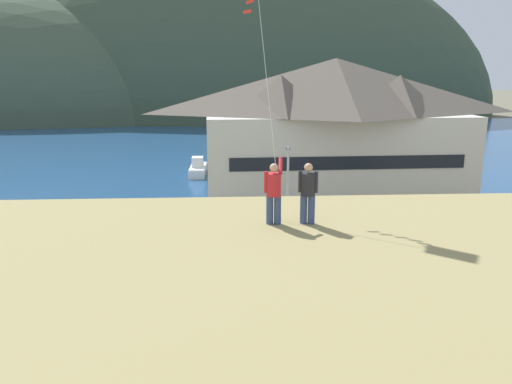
# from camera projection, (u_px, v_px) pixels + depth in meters

# --- Properties ---
(ground_plane) EXTENTS (600.00, 600.00, 0.00)m
(ground_plane) POSITION_uv_depth(u_px,v_px,m) (244.00, 317.00, 24.06)
(ground_plane) COLOR #66604C
(parking_lot_pad) EXTENTS (40.00, 20.00, 0.10)m
(parking_lot_pad) POSITION_uv_depth(u_px,v_px,m) (241.00, 275.00, 28.90)
(parking_lot_pad) COLOR slate
(parking_lot_pad) RESTS_ON ground
(bay_water) EXTENTS (360.00, 84.00, 0.03)m
(bay_water) POSITION_uv_depth(u_px,v_px,m) (232.00, 144.00, 82.28)
(bay_water) COLOR navy
(bay_water) RESTS_ON ground
(far_hill_west_ridge) EXTENTS (125.52, 55.75, 61.98)m
(far_hill_west_ridge) POSITION_uv_depth(u_px,v_px,m) (6.00, 118.00, 127.71)
(far_hill_west_ridge) COLOR #42513D
(far_hill_west_ridge) RESTS_ON ground
(far_hill_east_peak) EXTENTS (138.59, 55.07, 86.49)m
(far_hill_east_peak) POSITION_uv_depth(u_px,v_px,m) (239.00, 116.00, 134.30)
(far_hill_east_peak) COLOR #3D4C38
(far_hill_east_peak) RESTS_ON ground
(harbor_lodge) EXTENTS (24.65, 12.51, 12.75)m
(harbor_lodge) POSITION_uv_depth(u_px,v_px,m) (335.00, 126.00, 44.77)
(harbor_lodge) COLOR beige
(harbor_lodge) RESTS_ON ground
(storage_shed_waterside) EXTENTS (5.31, 4.61, 4.42)m
(storage_shed_waterside) POSITION_uv_depth(u_px,v_px,m) (260.00, 180.00, 43.87)
(storage_shed_waterside) COLOR #474C56
(storage_shed_waterside) RESTS_ON ground
(wharf_dock) EXTENTS (3.20, 14.07, 0.70)m
(wharf_dock) POSITION_uv_depth(u_px,v_px,m) (226.00, 169.00, 58.84)
(wharf_dock) COLOR #70604C
(wharf_dock) RESTS_ON ground
(moored_boat_wharfside) EXTENTS (1.85, 5.58, 2.16)m
(moored_boat_wharfside) POSITION_uv_depth(u_px,v_px,m) (198.00, 169.00, 57.05)
(moored_boat_wharfside) COLOR silver
(moored_boat_wharfside) RESTS_ON ground
(parked_car_mid_row_near) EXTENTS (4.28, 2.22, 1.82)m
(parked_car_mid_row_near) POSITION_uv_depth(u_px,v_px,m) (291.00, 289.00, 24.66)
(parked_car_mid_row_near) COLOR #B28923
(parked_car_mid_row_near) RESTS_ON parking_lot_pad
(parked_car_front_row_end) EXTENTS (4.34, 2.34, 1.82)m
(parked_car_front_row_end) POSITION_uv_depth(u_px,v_px,m) (242.00, 246.00, 30.70)
(parked_car_front_row_end) COLOR silver
(parked_car_front_row_end) RESTS_ON parking_lot_pad
(parked_car_back_row_right) EXTENTS (4.28, 2.22, 1.82)m
(parked_car_back_row_right) POSITION_uv_depth(u_px,v_px,m) (331.00, 250.00, 30.07)
(parked_car_back_row_right) COLOR silver
(parked_car_back_row_right) RESTS_ON parking_lot_pad
(parked_car_mid_row_center) EXTENTS (4.24, 2.12, 1.82)m
(parked_car_mid_row_center) POSITION_uv_depth(u_px,v_px,m) (110.00, 288.00, 24.75)
(parked_car_mid_row_center) COLOR #236633
(parked_car_mid_row_center) RESTS_ON parking_lot_pad
(parked_car_front_row_silver) EXTENTS (4.31, 2.27, 1.82)m
(parked_car_front_row_silver) POSITION_uv_depth(u_px,v_px,m) (470.00, 245.00, 30.93)
(parked_car_front_row_silver) COLOR slate
(parked_car_front_row_silver) RESTS_ON parking_lot_pad
(parked_car_back_row_left) EXTENTS (4.34, 2.33, 1.82)m
(parked_car_back_row_left) POSITION_uv_depth(u_px,v_px,m) (93.00, 246.00, 30.76)
(parked_car_back_row_left) COLOR #236633
(parked_car_back_row_left) RESTS_ON parking_lot_pad
(parked_car_mid_row_far) EXTENTS (4.34, 2.34, 1.82)m
(parked_car_mid_row_far) POSITION_uv_depth(u_px,v_px,m) (430.00, 289.00, 24.66)
(parked_car_mid_row_far) COLOR slate
(parked_car_mid_row_far) RESTS_ON parking_lot_pad
(parked_car_front_row_red) EXTENTS (4.33, 2.32, 1.82)m
(parked_car_front_row_red) POSITION_uv_depth(u_px,v_px,m) (169.00, 245.00, 31.00)
(parked_car_front_row_red) COLOR black
(parked_car_front_row_red) RESTS_ON parking_lot_pad
(parking_light_pole) EXTENTS (0.24, 0.78, 6.60)m
(parking_light_pole) POSITION_uv_depth(u_px,v_px,m) (288.00, 188.00, 33.56)
(parking_light_pole) COLOR #ADADB2
(parking_light_pole) RESTS_ON parking_lot_pad
(person_kite_flyer) EXTENTS (0.56, 0.64, 1.86)m
(person_kite_flyer) POSITION_uv_depth(u_px,v_px,m) (274.00, 191.00, 13.87)
(person_kite_flyer) COLOR #384770
(person_kite_flyer) RESTS_ON grassy_hill_foreground
(person_companion) EXTENTS (0.54, 0.40, 1.74)m
(person_companion) POSITION_uv_depth(u_px,v_px,m) (308.00, 191.00, 13.91)
(person_companion) COLOR #384770
(person_companion) RESTS_ON grassy_hill_foreground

